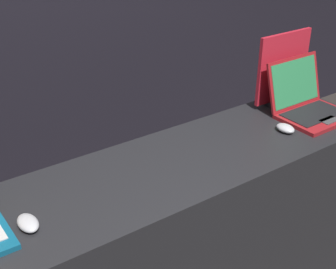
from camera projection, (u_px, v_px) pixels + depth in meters
name	position (u px, v px, depth m)	size (l,w,h in m)	color
wall_back	(28.00, 0.00, 2.86)	(8.00, 0.05, 2.80)	black
display_counter	(168.00, 251.00, 2.21)	(2.24, 0.57, 0.95)	black
mouse_front	(28.00, 223.00, 1.62)	(0.07, 0.12, 0.04)	#B2B2B7
laptop_back	(308.00, 103.00, 2.42)	(0.36, 0.34, 0.27)	maroon
mouse_back	(285.00, 128.00, 2.26)	(0.07, 0.10, 0.04)	#B2B2B7
promo_stand_back	(283.00, 70.00, 2.50)	(0.36, 0.07, 0.39)	black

